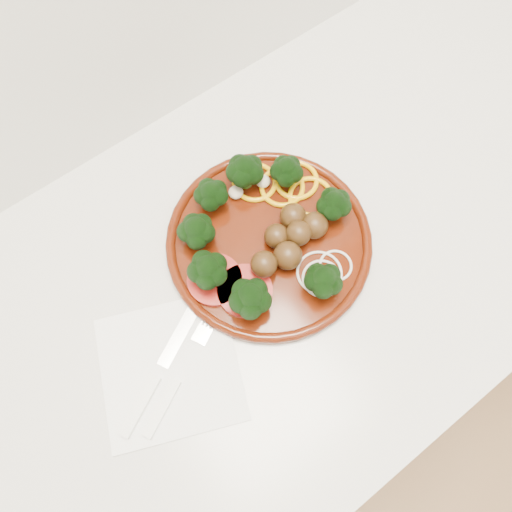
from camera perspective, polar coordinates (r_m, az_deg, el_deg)
counter at (r=1.17m, az=8.97°, el=-3.24°), size 2.40×0.60×0.90m
plate at (r=0.68m, az=1.18°, el=2.38°), size 0.29×0.29×0.07m
napkin at (r=0.66m, az=-9.81°, el=-12.56°), size 0.23×0.23×0.00m
knife at (r=0.66m, az=-11.58°, el=-13.78°), size 0.19×0.10×0.01m
fork at (r=0.65m, az=-9.72°, el=-15.11°), size 0.16×0.09×0.01m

